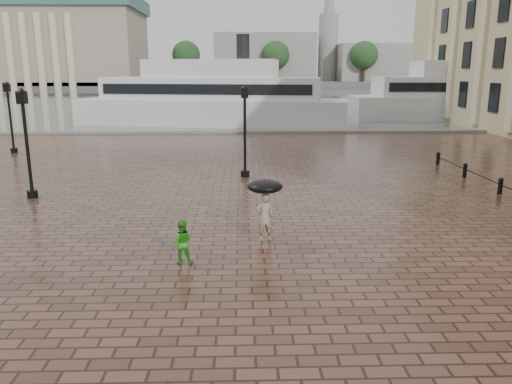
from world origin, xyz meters
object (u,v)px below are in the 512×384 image
at_px(ferry_near, 212,98).
at_px(adult_pedestrian, 265,217).
at_px(street_lamps, 90,128).
at_px(child_pedestrian, 182,242).
at_px(ferry_far, 471,95).

bearing_deg(ferry_near, adult_pedestrian, -73.20).
bearing_deg(street_lamps, adult_pedestrian, -52.45).
bearing_deg(adult_pedestrian, ferry_near, -94.53).
height_order(adult_pedestrian, child_pedestrian, adult_pedestrian).
distance_m(child_pedestrian, ferry_far, 49.50).
height_order(street_lamps, ferry_far, ferry_far).
bearing_deg(ferry_far, adult_pedestrian, -121.44).
relative_size(adult_pedestrian, ferry_near, 0.06).
relative_size(street_lamps, ferry_far, 0.60).
xyz_separation_m(adult_pedestrian, child_pedestrian, (-2.37, -1.84, -0.15)).
bearing_deg(adult_pedestrian, ferry_far, -131.95).
height_order(child_pedestrian, ferry_far, ferry_far).
xyz_separation_m(ferry_near, ferry_far, (27.95, 5.28, -0.00)).
bearing_deg(ferry_far, child_pedestrian, -122.66).
distance_m(adult_pedestrian, ferry_far, 46.67).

